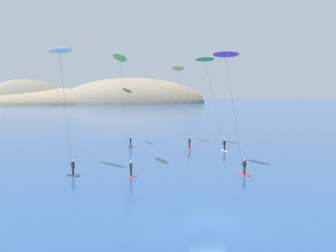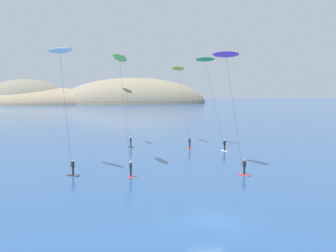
{
  "view_description": "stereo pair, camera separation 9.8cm",
  "coord_description": "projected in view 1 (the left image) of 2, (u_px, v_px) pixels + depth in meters",
  "views": [
    {
      "loc": [
        -8.88,
        -27.29,
        9.32
      ],
      "look_at": [
        2.38,
        24.92,
        4.39
      ],
      "focal_mm": 45.0,
      "sensor_mm": 36.0,
      "label": 1
    },
    {
      "loc": [
        -8.78,
        -27.31,
        9.32
      ],
      "look_at": [
        2.38,
        24.92,
        4.39
      ],
      "focal_mm": 45.0,
      "sensor_mm": 36.0,
      "label": 2
    }
  ],
  "objects": [
    {
      "name": "ground_plane",
      "position": [
        210.0,
        221.0,
        29.28
      ],
      "size": [
        600.0,
        600.0,
        0.0
      ],
      "primitive_type": "plane",
      "color": "navy"
    },
    {
      "name": "headland_island",
      "position": [
        96.0,
        104.0,
        239.93
      ],
      "size": [
        131.41,
        45.24,
        29.47
      ],
      "color": "#84755B",
      "rests_on": "ground"
    },
    {
      "name": "kitesurfer_orange",
      "position": [
        127.0,
        95.0,
        66.74
      ],
      "size": [
        1.74,
        5.4,
        9.32
      ],
      "color": "#2D2D33",
      "rests_on": "ground"
    },
    {
      "name": "kitesurfer_yellow",
      "position": [
        179.0,
        75.0,
        68.03
      ],
      "size": [
        1.65,
        9.23,
        12.8
      ],
      "color": "red",
      "rests_on": "ground"
    },
    {
      "name": "kitesurfer_green",
      "position": [
        206.0,
        67.0,
        65.0
      ],
      "size": [
        3.16,
        8.67,
        14.0
      ],
      "color": "silver",
      "rests_on": "ground"
    },
    {
      "name": "kitesurfer_white",
      "position": [
        61.0,
        63.0,
        44.91
      ],
      "size": [
        3.55,
        5.18,
        13.54
      ],
      "color": "#2D2D33",
      "rests_on": "ground"
    },
    {
      "name": "kitesurfer_lime",
      "position": [
        121.0,
        66.0,
        47.65
      ],
      "size": [
        1.89,
        9.11,
        13.17
      ],
      "color": "red",
      "rests_on": "ground"
    },
    {
      "name": "kitesurfer_purple",
      "position": [
        227.0,
        64.0,
        46.58
      ],
      "size": [
        2.85,
        6.68,
        13.32
      ],
      "color": "red",
      "rests_on": "ground"
    }
  ]
}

